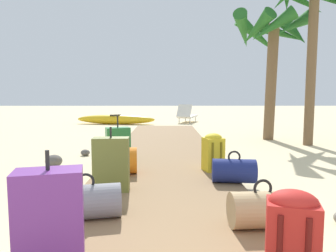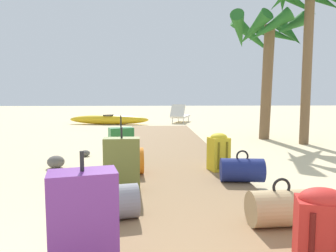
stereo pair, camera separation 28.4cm
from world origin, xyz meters
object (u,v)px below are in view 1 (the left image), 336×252
palm_tree_near_right (314,1)px  duffel_bag_grey (86,202)px  duffel_bag_tan (262,209)px  duffel_bag_navy (234,171)px  suitcase_olive (111,164)px  duffel_bag_orange (118,161)px  backpack_red (292,231)px  kayak (116,119)px  suitcase_green (118,144)px  backpack_yellow (213,151)px  palm_tree_far_right (271,40)px  suitcase_purple (50,227)px  lounge_chair (187,115)px

palm_tree_near_right → duffel_bag_grey: bearing=-132.0°
duffel_bag_tan → duffel_bag_navy: duffel_bag_tan is taller
duffel_bag_tan → suitcase_olive: bearing=144.7°
duffel_bag_grey → duffel_bag_orange: bearing=88.3°
backpack_red → kayak: 11.49m
duffel_bag_tan → backpack_red: size_ratio=1.02×
duffel_bag_grey → kayak: size_ratio=0.20×
duffel_bag_tan → suitcase_olive: size_ratio=0.74×
suitcase_green → backpack_yellow: suitcase_green is taller
duffel_bag_tan → backpack_red: backpack_red is taller
palm_tree_far_right → kayak: size_ratio=1.03×
duffel_bag_tan → kayak: (-2.92, 10.40, -0.04)m
duffel_bag_tan → duffel_bag_navy: size_ratio=0.97×
backpack_red → kayak: backpack_red is taller
duffel_bag_orange → backpack_yellow: (1.40, 0.17, 0.11)m
duffel_bag_tan → duffel_bag_orange: size_ratio=1.00×
suitcase_purple → backpack_yellow: (1.40, 2.80, -0.05)m
suitcase_olive → palm_tree_far_right: bearing=54.3°
suitcase_purple → kayak: size_ratio=0.24×
lounge_chair → kayak: (-3.04, -0.73, -0.13)m
palm_tree_far_right → duffel_bag_tan: bearing=-108.6°
suitcase_green → palm_tree_near_right: 5.66m
kayak → lounge_chair: bearing=13.6°
kayak → duffel_bag_grey: bearing=-82.4°
backpack_yellow → palm_tree_far_right: palm_tree_far_right is taller
palm_tree_near_right → kayak: 8.47m
duffel_bag_tan → suitcase_olive: suitcase_olive is taller
duffel_bag_navy → kayak: duffel_bag_navy is taller
suitcase_green → duffel_bag_orange: 0.86m
backpack_red → lounge_chair: lounge_chair is taller
suitcase_purple → lounge_chair: suitcase_purple is taller
duffel_bag_navy → duffel_bag_orange: 1.64m
lounge_chair → suitcase_purple: bearing=-97.8°
backpack_red → lounge_chair: bearing=89.3°
suitcase_purple → backpack_red: size_ratio=1.48×
suitcase_olive → backpack_yellow: size_ratio=1.35×
suitcase_green → backpack_yellow: size_ratio=1.40×
suitcase_purple → duffel_bag_grey: (-0.04, 0.99, -0.19)m
backpack_yellow → lounge_chair: lounge_chair is taller
backpack_yellow → kayak: bearing=108.5°
suitcase_green → suitcase_olive: 1.66m
duffel_bag_tan → palm_tree_near_right: palm_tree_near_right is taller
suitcase_green → backpack_red: suitcase_green is taller
suitcase_purple → suitcase_olive: suitcase_purple is taller
duffel_bag_orange → backpack_yellow: size_ratio=1.00×
suitcase_purple → palm_tree_far_right: 7.79m
duffel_bag_grey → palm_tree_near_right: bearing=48.0°
suitcase_olive → palm_tree_near_right: bearing=42.9°
duffel_bag_orange → backpack_red: size_ratio=1.03×
duffel_bag_tan → backpack_red: 0.72m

